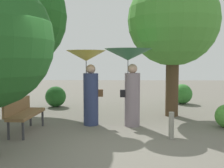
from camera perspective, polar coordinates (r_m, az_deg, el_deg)
The scene contains 9 objects.
ground_plane at distance 5.75m, azimuth -0.72°, elevation -13.18°, with size 40.00×40.00×0.00m, color #6B665B.
person_left at distance 7.54m, azimuth -4.96°, elevation 2.04°, with size 1.08×1.08×2.06m.
person_right at distance 7.41m, azimuth 3.66°, elevation 3.01°, with size 1.28×1.28×2.10m.
park_bench at distance 7.17m, azimuth -17.96°, elevation -5.58°, with size 0.56×1.52×0.83m.
tree_near_left at distance 9.73m, azimuth -20.59°, elevation 14.97°, with size 3.67×3.67×5.60m.
tree_near_right at distance 9.12m, azimuth 12.68°, elevation 14.44°, with size 2.88×2.88×5.04m.
bush_path_left at distance 11.75m, azimuth 14.44°, elevation -2.02°, with size 0.82×0.82×0.82m, color #387F33.
bush_behind_bench at distance 10.85m, azimuth -11.67°, elevation -2.59°, with size 0.80×0.80×0.80m, color #235B23.
path_marker_post at distance 6.40m, azimuth 12.27°, elevation -8.50°, with size 0.12×0.12×0.63m, color gray.
Camera 1 is at (0.22, -5.46, 1.77)m, focal length 43.86 mm.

